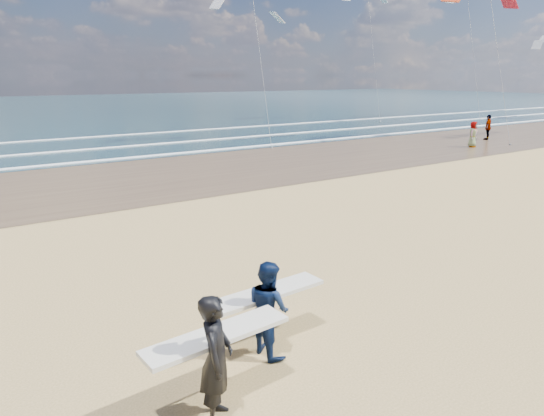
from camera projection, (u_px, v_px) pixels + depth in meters
wet_sand_strip at (373, 148)px, 31.56m from camera, size 220.00×12.00×0.01m
ocean at (122, 106)px, 74.97m from camera, size 220.00×100.00×0.02m
foam_breakers at (284, 133)px, 39.66m from camera, size 220.00×11.70×0.05m
surfer_near at (216, 356)px, 6.55m from camera, size 2.23×1.10×1.85m
surfer_far at (268, 307)px, 8.16m from camera, size 2.23×1.08×1.66m
beachgoer_0 at (473, 134)px, 31.97m from camera, size 0.95×0.76×1.69m
beachgoer_1 at (488, 127)px, 35.59m from camera, size 1.16×0.85×1.84m
kite_0 at (494, 24)px, 33.41m from camera, size 7.37×4.91×13.41m
kite_1 at (259, 49)px, 32.26m from camera, size 5.60×4.72×11.57m
kite_2 at (472, 41)px, 47.33m from camera, size 5.37×4.69×14.71m
kite_5 at (372, 39)px, 49.82m from camera, size 5.72×4.73×15.13m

